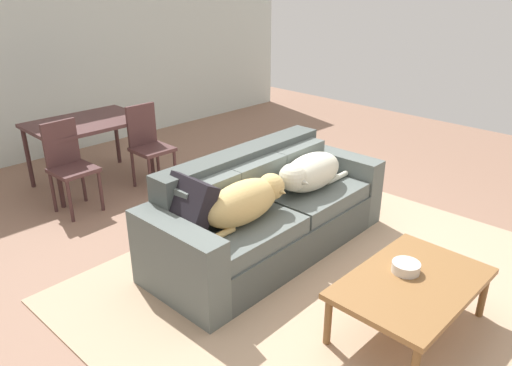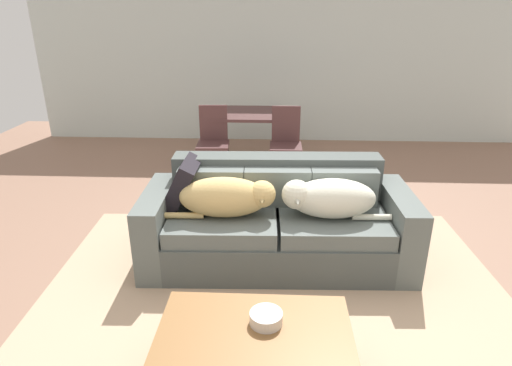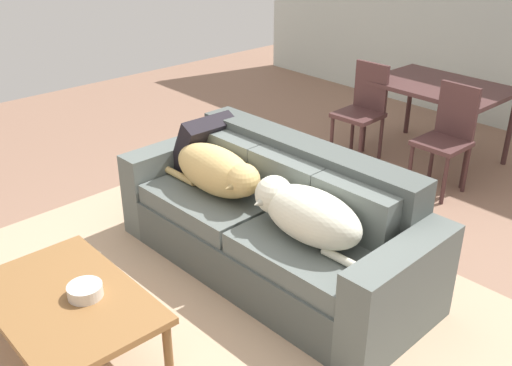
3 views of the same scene
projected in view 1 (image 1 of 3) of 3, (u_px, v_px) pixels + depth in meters
ground_plane at (288, 252)px, 4.29m from camera, size 10.00×10.00×0.00m
back_partition at (60, 51)px, 6.34m from camera, size 8.00×0.12×2.70m
area_rug at (346, 286)px, 3.81m from camera, size 3.73×3.49×0.01m
couch at (266, 214)px, 4.24m from camera, size 2.29×0.97×0.87m
dog_on_left_cushion at (246, 201)px, 3.75m from camera, size 0.91×0.34×0.33m
dog_on_right_cushion at (309, 173)px, 4.29m from camera, size 0.89×0.39×0.32m
throw_pillow_by_left_arm at (187, 207)px, 3.59m from camera, size 0.32×0.44×0.45m
coffee_table at (412, 286)px, 3.21m from camera, size 1.09×0.71×0.40m
bowl_on_coffee_table at (406, 267)px, 3.28m from camera, size 0.19×0.19×0.07m
dining_table at (87, 127)px, 5.49m from camera, size 1.23×0.87×0.75m
dining_chair_near_left at (69, 162)px, 4.89m from camera, size 0.42×0.42×0.93m
dining_chair_near_right at (148, 142)px, 5.49m from camera, size 0.40×0.40×0.94m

